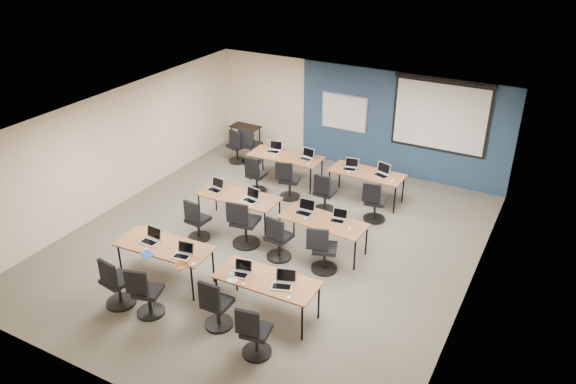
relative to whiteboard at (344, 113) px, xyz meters
The scene contains 58 objects.
floor 4.67m from the whiteboard, 86.12° to the right, with size 8.00×9.00×0.02m, color #6B6354.
ceiling 4.61m from the whiteboard, 86.12° to the right, with size 8.00×9.00×0.02m, color white.
wall_back 0.32m from the whiteboard, 13.87° to the left, with size 8.00×0.04×2.70m, color beige.
wall_front 8.93m from the whiteboard, 88.08° to the right, with size 8.00×0.04×2.70m, color beige.
wall_left 5.77m from the whiteboard, 129.90° to the right, with size 0.04×9.00×2.70m, color beige.
wall_right 6.17m from the whiteboard, 45.83° to the right, with size 0.04×9.00×2.70m, color beige.
blue_accent_panel 1.55m from the whiteboard, ahead, with size 5.50×0.04×2.70m, color #3D5977.
whiteboard is the anchor object (origin of this frame).
projector_screen 2.54m from the whiteboard, ahead, with size 2.40×0.10×1.82m.
training_table_front_left 6.55m from the whiteboard, 96.93° to the right, with size 1.82×0.76×0.73m.
training_table_front_right 6.65m from the whiteboard, 77.71° to the right, with size 1.77×0.74×0.73m.
training_table_mid_left 4.26m from the whiteboard, 99.01° to the right, with size 1.80×0.75×0.73m.
training_table_mid_right 4.52m from the whiteboard, 71.64° to the right, with size 1.76×0.73×0.73m.
training_table_back_left 2.08m from the whiteboard, 114.22° to the right, with size 1.84×0.77×0.73m.
training_table_back_right 2.32m from the whiteboard, 51.87° to the right, with size 1.74×0.73×0.73m.
laptop_0 6.58m from the whiteboard, 99.52° to the right, with size 0.34×0.29×0.26m.
mouse_0 6.82m from the whiteboard, 98.36° to the right, with size 0.06×0.09×0.03m, color white.
task_chair_0 7.64m from the whiteboard, 97.68° to the right, with size 0.53×0.53×1.01m.
laptop_1 6.59m from the whiteboard, 92.24° to the right, with size 0.31×0.27×0.24m.
mouse_1 6.74m from the whiteboard, 89.41° to the right, with size 0.06×0.10×0.04m, color white.
task_chair_1 7.54m from the whiteboard, 93.01° to the right, with size 0.49×0.48×0.97m.
laptop_2 6.63m from the whiteboard, 81.74° to the right, with size 0.31×0.26×0.24m.
mouse_2 6.91m from the whiteboard, 80.42° to the right, with size 0.06×0.09×0.03m, color white.
task_chair_2 7.28m from the whiteboard, 83.34° to the right, with size 0.49×0.49×0.97m.
laptop_3 6.73m from the whiteboard, 74.99° to the right, with size 0.35×0.30×0.26m.
mouse_3 7.06m from the whiteboard, 73.66° to the right, with size 0.06×0.10×0.03m, color white.
task_chair_3 7.70m from the whiteboard, 76.84° to the right, with size 0.47×0.47×0.96m.
laptop_4 4.37m from the whiteboard, 106.73° to the right, with size 0.33×0.28×0.25m.
mouse_4 4.41m from the whiteboard, 102.51° to the right, with size 0.06×0.09×0.03m, color white.
task_chair_4 5.29m from the whiteboard, 102.36° to the right, with size 0.47×0.47×0.96m.
laptop_5 4.25m from the whiteboard, 94.17° to the right, with size 0.34×0.29×0.26m.
mouse_5 4.38m from the whiteboard, 90.60° to the right, with size 0.06×0.09×0.03m, color white.
task_chair_5 4.89m from the whiteboard, 91.44° to the right, with size 0.58×0.58×1.05m.
laptop_6 4.28m from the whiteboard, 77.16° to the right, with size 0.36×0.30×0.27m.
mouse_6 4.54m from the whiteboard, 76.22° to the right, with size 0.06×0.09×0.03m, color white.
task_chair_6 5.06m from the whiteboard, 81.39° to the right, with size 0.51×0.51×0.99m.
laptop_7 4.47m from the whiteboard, 67.78° to the right, with size 0.30×0.26×0.23m.
mouse_7 4.79m from the whiteboard, 65.12° to the right, with size 0.06×0.10×0.04m, color white.
task_chair_7 5.24m from the whiteboard, 70.77° to the right, with size 0.53×0.51×0.99m.
laptop_8 2.13m from the whiteboard, 125.40° to the right, with size 0.34×0.29×0.26m.
mouse_8 2.33m from the whiteboard, 116.83° to the right, with size 0.06×0.10×0.04m, color white.
task_chair_8 3.04m from the whiteboard, 114.36° to the right, with size 0.47×0.47×0.95m.
laptop_9 1.82m from the whiteboard, 98.18° to the right, with size 0.33×0.28×0.25m.
mouse_9 2.07m from the whiteboard, 91.75° to the right, with size 0.07×0.11×0.04m, color white.
task_chair_9 2.74m from the whiteboard, 97.16° to the right, with size 0.50×0.50×0.98m.
laptop_10 2.06m from the whiteboard, 61.52° to the right, with size 0.33×0.28×0.25m.
mouse_10 2.27m from the whiteboard, 63.21° to the right, with size 0.06×0.09×0.03m, color white.
task_chair_10 2.98m from the whiteboard, 75.14° to the right, with size 0.48×0.48×0.97m.
laptop_11 2.49m from the whiteboard, 44.63° to the right, with size 0.36×0.30×0.27m.
mouse_11 2.87m from the whiteboard, 43.00° to the right, with size 0.06×0.10×0.04m, color white.
task_chair_11 3.33m from the whiteboard, 53.87° to the right, with size 0.49×0.49×0.97m.
blue_mousepad 6.93m from the whiteboard, 97.13° to the right, with size 0.23×0.19×0.01m, color #184099.
snack_bowl 6.91m from the whiteboard, 90.45° to the right, with size 0.29×0.29×0.07m, color brown.
snack_plate 6.85m from the whiteboard, 82.33° to the right, with size 0.19×0.19×0.01m, color white.
coffee_cup 6.79m from the whiteboard, 82.55° to the right, with size 0.06×0.06×0.06m, color white.
utility_table 2.92m from the whiteboard, 169.62° to the right, with size 0.83×0.46×0.75m.
spare_chair_a 2.70m from the whiteboard, 151.92° to the right, with size 0.54×0.54×1.02m.
spare_chair_b 3.06m from the whiteboard, 152.68° to the right, with size 0.50×0.49×0.97m.
Camera 1 is at (5.06, -8.62, 6.31)m, focal length 35.00 mm.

